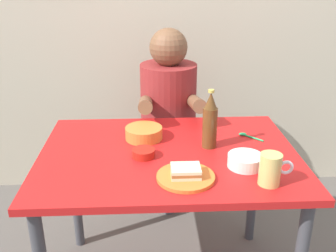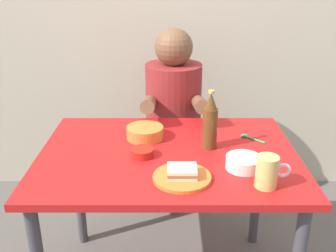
% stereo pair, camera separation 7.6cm
% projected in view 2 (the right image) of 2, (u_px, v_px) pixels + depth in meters
% --- Properties ---
extents(dining_table, '(1.10, 0.80, 0.74)m').
position_uv_depth(dining_table, '(168.00, 171.00, 1.71)').
color(dining_table, red).
rests_on(dining_table, ground).
extents(stool, '(0.34, 0.34, 0.45)m').
position_uv_depth(stool, '(173.00, 164.00, 2.41)').
color(stool, '#4C4C51').
rests_on(stool, ground).
extents(person_seated, '(0.33, 0.56, 0.72)m').
position_uv_depth(person_seated, '(173.00, 100.00, 2.24)').
color(person_seated, maroon).
rests_on(person_seated, stool).
extents(plate_orange, '(0.22, 0.22, 0.01)m').
position_uv_depth(plate_orange, '(182.00, 177.00, 1.46)').
color(plate_orange, orange).
rests_on(plate_orange, dining_table).
extents(sandwich, '(0.11, 0.09, 0.04)m').
position_uv_depth(sandwich, '(182.00, 171.00, 1.45)').
color(sandwich, beige).
rests_on(sandwich, plate_orange).
extents(beer_mug, '(0.13, 0.08, 0.12)m').
position_uv_depth(beer_mug, '(268.00, 172.00, 1.40)').
color(beer_mug, '#D1BC66').
rests_on(beer_mug, dining_table).
extents(beer_bottle, '(0.06, 0.06, 0.26)m').
position_uv_depth(beer_bottle, '(210.00, 122.00, 1.67)').
color(beer_bottle, '#593819').
rests_on(beer_bottle, dining_table).
extents(rice_bowl_white, '(0.14, 0.14, 0.05)m').
position_uv_depth(rice_bowl_white, '(244.00, 162.00, 1.53)').
color(rice_bowl_white, silver).
rests_on(rice_bowl_white, dining_table).
extents(soup_bowl_orange, '(0.17, 0.17, 0.05)m').
position_uv_depth(soup_bowl_orange, '(145.00, 132.00, 1.80)').
color(soup_bowl_orange, orange).
rests_on(soup_bowl_orange, dining_table).
extents(sambal_bowl_red, '(0.10, 0.10, 0.03)m').
position_uv_depth(sambal_bowl_red, '(143.00, 152.00, 1.63)').
color(sambal_bowl_red, '#B21E14').
rests_on(sambal_bowl_red, dining_table).
extents(spoon, '(0.10, 0.09, 0.01)m').
position_uv_depth(spoon, '(248.00, 137.00, 1.81)').
color(spoon, '#26A559').
rests_on(spoon, dining_table).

